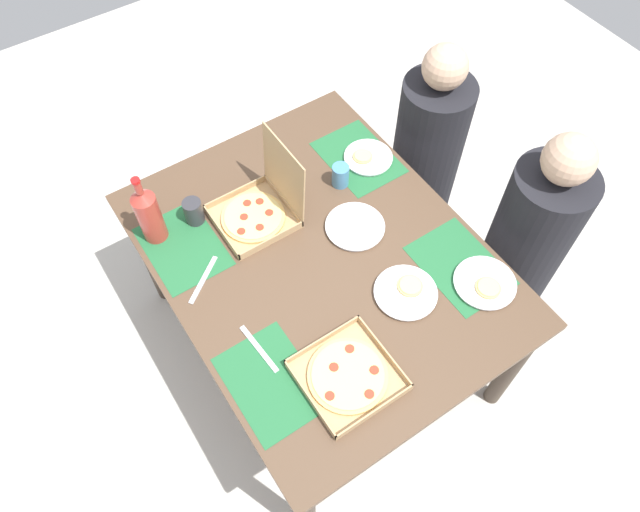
{
  "coord_description": "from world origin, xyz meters",
  "views": [
    {
      "loc": [
        1.01,
        -0.67,
        2.6
      ],
      "look_at": [
        0.0,
        0.0,
        0.75
      ],
      "focal_mm": 33.32,
      "sensor_mm": 36.0,
      "label": 1
    }
  ],
  "objects_px": {
    "plate_near_right": "(406,292)",
    "plate_near_left": "(485,284)",
    "plate_far_right": "(355,227)",
    "diner_left_seat": "(426,157)",
    "pizza_box_center": "(260,207)",
    "cup_dark": "(194,212)",
    "soda_bottle": "(149,214)",
    "plate_far_left": "(368,158)",
    "diner_right_seat": "(523,249)",
    "cup_clear_left": "(340,175)",
    "pizza_box_corner_left": "(348,376)"
  },
  "relations": [
    {
      "from": "plate_far_left",
      "to": "cup_dark",
      "type": "distance_m",
      "value": 0.75
    },
    {
      "from": "plate_near_right",
      "to": "cup_clear_left",
      "type": "relative_size",
      "value": 2.38
    },
    {
      "from": "pizza_box_corner_left",
      "to": "plate_far_right",
      "type": "distance_m",
      "value": 0.61
    },
    {
      "from": "cup_clear_left",
      "to": "plate_near_left",
      "type": "bearing_deg",
      "value": 13.34
    },
    {
      "from": "soda_bottle",
      "to": "cup_dark",
      "type": "bearing_deg",
      "value": 83.43
    },
    {
      "from": "plate_far_left",
      "to": "diner_right_seat",
      "type": "height_order",
      "value": "diner_right_seat"
    },
    {
      "from": "plate_near_right",
      "to": "diner_right_seat",
      "type": "relative_size",
      "value": 0.2
    },
    {
      "from": "diner_right_seat",
      "to": "plate_near_left",
      "type": "bearing_deg",
      "value": -74.02
    },
    {
      "from": "pizza_box_corner_left",
      "to": "diner_right_seat",
      "type": "distance_m",
      "value": 1.04
    },
    {
      "from": "pizza_box_center",
      "to": "cup_dark",
      "type": "xyz_separation_m",
      "value": [
        -0.12,
        -0.22,
        0.0
      ]
    },
    {
      "from": "plate_far_right",
      "to": "cup_dark",
      "type": "bearing_deg",
      "value": -127.36
    },
    {
      "from": "diner_left_seat",
      "to": "diner_right_seat",
      "type": "bearing_deg",
      "value": -0.0
    },
    {
      "from": "plate_far_right",
      "to": "plate_near_left",
      "type": "height_order",
      "value": "plate_near_left"
    },
    {
      "from": "cup_clear_left",
      "to": "diner_left_seat",
      "type": "distance_m",
      "value": 0.63
    },
    {
      "from": "pizza_box_center",
      "to": "plate_far_left",
      "type": "distance_m",
      "value": 0.52
    },
    {
      "from": "soda_bottle",
      "to": "diner_left_seat",
      "type": "height_order",
      "value": "diner_left_seat"
    },
    {
      "from": "plate_near_left",
      "to": "cup_clear_left",
      "type": "bearing_deg",
      "value": -166.66
    },
    {
      "from": "diner_left_seat",
      "to": "cup_clear_left",
      "type": "bearing_deg",
      "value": -82.43
    },
    {
      "from": "pizza_box_center",
      "to": "diner_right_seat",
      "type": "distance_m",
      "value": 1.12
    },
    {
      "from": "plate_near_left",
      "to": "soda_bottle",
      "type": "bearing_deg",
      "value": -133.98
    },
    {
      "from": "plate_far_right",
      "to": "pizza_box_center",
      "type": "bearing_deg",
      "value": -133.36
    },
    {
      "from": "pizza_box_corner_left",
      "to": "diner_left_seat",
      "type": "distance_m",
      "value": 1.29
    },
    {
      "from": "plate_far_left",
      "to": "plate_near_right",
      "type": "bearing_deg",
      "value": -24.1
    },
    {
      "from": "cup_dark",
      "to": "diner_left_seat",
      "type": "height_order",
      "value": "diner_left_seat"
    },
    {
      "from": "cup_dark",
      "to": "cup_clear_left",
      "type": "bearing_deg",
      "value": 74.46
    },
    {
      "from": "pizza_box_corner_left",
      "to": "plate_near_left",
      "type": "relative_size",
      "value": 1.34
    },
    {
      "from": "cup_clear_left",
      "to": "diner_right_seat",
      "type": "relative_size",
      "value": 0.08
    },
    {
      "from": "plate_near_right",
      "to": "plate_near_left",
      "type": "height_order",
      "value": "same"
    },
    {
      "from": "plate_near_left",
      "to": "cup_clear_left",
      "type": "height_order",
      "value": "cup_clear_left"
    },
    {
      "from": "pizza_box_corner_left",
      "to": "cup_clear_left",
      "type": "height_order",
      "value": "cup_clear_left"
    },
    {
      "from": "pizza_box_corner_left",
      "to": "cup_clear_left",
      "type": "bearing_deg",
      "value": 146.97
    },
    {
      "from": "plate_far_right",
      "to": "diner_left_seat",
      "type": "xyz_separation_m",
      "value": [
        -0.29,
        0.63,
        -0.26
      ]
    },
    {
      "from": "cup_dark",
      "to": "diner_right_seat",
      "type": "xyz_separation_m",
      "value": [
        0.73,
        1.13,
        -0.28
      ]
    },
    {
      "from": "soda_bottle",
      "to": "cup_dark",
      "type": "height_order",
      "value": "soda_bottle"
    },
    {
      "from": "cup_dark",
      "to": "diner_left_seat",
      "type": "distance_m",
      "value": 1.17
    },
    {
      "from": "plate_far_left",
      "to": "soda_bottle",
      "type": "relative_size",
      "value": 0.63
    },
    {
      "from": "pizza_box_corner_left",
      "to": "diner_right_seat",
      "type": "height_order",
      "value": "diner_right_seat"
    },
    {
      "from": "plate_far_right",
      "to": "diner_left_seat",
      "type": "height_order",
      "value": "diner_left_seat"
    },
    {
      "from": "pizza_box_center",
      "to": "cup_dark",
      "type": "relative_size",
      "value": 3.02
    },
    {
      "from": "plate_far_right",
      "to": "plate_far_left",
      "type": "distance_m",
      "value": 0.36
    },
    {
      "from": "plate_far_right",
      "to": "diner_left_seat",
      "type": "relative_size",
      "value": 0.2
    },
    {
      "from": "plate_far_left",
      "to": "diner_right_seat",
      "type": "xyz_separation_m",
      "value": [
        0.61,
        0.38,
        -0.24
      ]
    },
    {
      "from": "diner_left_seat",
      "to": "diner_right_seat",
      "type": "height_order",
      "value": "diner_right_seat"
    },
    {
      "from": "soda_bottle",
      "to": "plate_far_left",
      "type": "bearing_deg",
      "value": 81.56
    },
    {
      "from": "pizza_box_corner_left",
      "to": "plate_near_left",
      "type": "xyz_separation_m",
      "value": [
        -0.01,
        0.61,
        -0.0
      ]
    },
    {
      "from": "plate_near_left",
      "to": "cup_dark",
      "type": "relative_size",
      "value": 2.15
    },
    {
      "from": "diner_right_seat",
      "to": "pizza_box_corner_left",
      "type": "bearing_deg",
      "value": -82.95
    },
    {
      "from": "plate_near_right",
      "to": "diner_right_seat",
      "type": "distance_m",
      "value": 0.69
    },
    {
      "from": "plate_near_right",
      "to": "soda_bottle",
      "type": "bearing_deg",
      "value": -139.1
    },
    {
      "from": "pizza_box_center",
      "to": "plate_far_right",
      "type": "relative_size",
      "value": 1.38
    }
  ]
}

